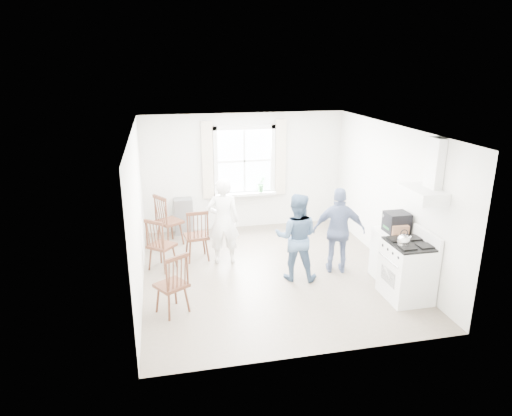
{
  "coord_description": "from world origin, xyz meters",
  "views": [
    {
      "loc": [
        -1.84,
        -7.3,
        3.65
      ],
      "look_at": [
        -0.22,
        0.2,
        1.18
      ],
      "focal_mm": 32.0,
      "sensor_mm": 36.0,
      "label": 1
    }
  ],
  "objects_px": {
    "windsor_chair_a": "(197,230)",
    "person_mid": "(296,237)",
    "windsor_chair_c": "(175,278)",
    "windsor_chair_b": "(157,240)",
    "person_left": "(223,221)",
    "low_cabinet": "(390,254)",
    "gas_stove": "(407,270)",
    "person_right": "(339,231)",
    "stereo_stack": "(397,222)"
  },
  "relations": [
    {
      "from": "person_mid",
      "to": "gas_stove",
      "type": "bearing_deg",
      "value": 165.58
    },
    {
      "from": "gas_stove",
      "to": "stereo_stack",
      "type": "relative_size",
      "value": 2.95
    },
    {
      "from": "windsor_chair_b",
      "to": "person_right",
      "type": "height_order",
      "value": "person_right"
    },
    {
      "from": "low_cabinet",
      "to": "stereo_stack",
      "type": "height_order",
      "value": "stereo_stack"
    },
    {
      "from": "low_cabinet",
      "to": "windsor_chair_b",
      "type": "relative_size",
      "value": 0.9
    },
    {
      "from": "windsor_chair_a",
      "to": "person_left",
      "type": "height_order",
      "value": "person_left"
    },
    {
      "from": "person_left",
      "to": "person_right",
      "type": "xyz_separation_m",
      "value": [
        1.96,
        -0.83,
        -0.04
      ]
    },
    {
      "from": "low_cabinet",
      "to": "person_right",
      "type": "bearing_deg",
      "value": 149.58
    },
    {
      "from": "gas_stove",
      "to": "windsor_chair_a",
      "type": "distance_m",
      "value": 3.79
    },
    {
      "from": "gas_stove",
      "to": "low_cabinet",
      "type": "height_order",
      "value": "gas_stove"
    },
    {
      "from": "gas_stove",
      "to": "windsor_chair_c",
      "type": "relative_size",
      "value": 1.13
    },
    {
      "from": "low_cabinet",
      "to": "person_mid",
      "type": "relative_size",
      "value": 0.58
    },
    {
      "from": "windsor_chair_b",
      "to": "person_mid",
      "type": "relative_size",
      "value": 0.65
    },
    {
      "from": "gas_stove",
      "to": "person_left",
      "type": "distance_m",
      "value": 3.34
    },
    {
      "from": "low_cabinet",
      "to": "person_left",
      "type": "bearing_deg",
      "value": 154.88
    },
    {
      "from": "person_right",
      "to": "person_left",
      "type": "bearing_deg",
      "value": -6.8
    },
    {
      "from": "stereo_stack",
      "to": "windsor_chair_c",
      "type": "distance_m",
      "value": 3.78
    },
    {
      "from": "gas_stove",
      "to": "windsor_chair_b",
      "type": "bearing_deg",
      "value": 154.54
    },
    {
      "from": "person_left",
      "to": "person_right",
      "type": "height_order",
      "value": "person_left"
    },
    {
      "from": "windsor_chair_b",
      "to": "windsor_chair_c",
      "type": "height_order",
      "value": "windsor_chair_b"
    },
    {
      "from": "stereo_stack",
      "to": "windsor_chair_a",
      "type": "xyz_separation_m",
      "value": [
        -3.24,
        1.49,
        -0.44
      ]
    },
    {
      "from": "person_mid",
      "to": "person_right",
      "type": "height_order",
      "value": "person_right"
    },
    {
      "from": "windsor_chair_a",
      "to": "stereo_stack",
      "type": "bearing_deg",
      "value": -24.77
    },
    {
      "from": "windsor_chair_a",
      "to": "windsor_chair_c",
      "type": "height_order",
      "value": "windsor_chair_a"
    },
    {
      "from": "windsor_chair_b",
      "to": "person_right",
      "type": "distance_m",
      "value": 3.25
    },
    {
      "from": "stereo_stack",
      "to": "person_right",
      "type": "relative_size",
      "value": 0.24
    },
    {
      "from": "low_cabinet",
      "to": "windsor_chair_a",
      "type": "bearing_deg",
      "value": 156.13
    },
    {
      "from": "person_left",
      "to": "windsor_chair_a",
      "type": "bearing_deg",
      "value": -8.56
    },
    {
      "from": "windsor_chair_b",
      "to": "person_right",
      "type": "bearing_deg",
      "value": -12.27
    },
    {
      "from": "windsor_chair_c",
      "to": "windsor_chair_b",
      "type": "bearing_deg",
      "value": 98.5
    },
    {
      "from": "person_left",
      "to": "gas_stove",
      "type": "bearing_deg",
      "value": 151.01
    },
    {
      "from": "low_cabinet",
      "to": "person_left",
      "type": "distance_m",
      "value": 3.04
    },
    {
      "from": "windsor_chair_b",
      "to": "person_left",
      "type": "bearing_deg",
      "value": 6.4
    },
    {
      "from": "low_cabinet",
      "to": "person_right",
      "type": "relative_size",
      "value": 0.57
    },
    {
      "from": "stereo_stack",
      "to": "windsor_chair_b",
      "type": "relative_size",
      "value": 0.38
    },
    {
      "from": "windsor_chair_a",
      "to": "person_mid",
      "type": "relative_size",
      "value": 0.66
    },
    {
      "from": "low_cabinet",
      "to": "windsor_chair_b",
      "type": "height_order",
      "value": "windsor_chair_b"
    },
    {
      "from": "stereo_stack",
      "to": "windsor_chair_a",
      "type": "relative_size",
      "value": 0.37
    },
    {
      "from": "gas_stove",
      "to": "windsor_chair_a",
      "type": "relative_size",
      "value": 1.09
    },
    {
      "from": "low_cabinet",
      "to": "windsor_chair_c",
      "type": "relative_size",
      "value": 0.91
    },
    {
      "from": "windsor_chair_c",
      "to": "person_mid",
      "type": "relative_size",
      "value": 0.64
    },
    {
      "from": "windsor_chair_a",
      "to": "person_left",
      "type": "bearing_deg",
      "value": -16.21
    },
    {
      "from": "low_cabinet",
      "to": "person_right",
      "type": "distance_m",
      "value": 0.96
    },
    {
      "from": "low_cabinet",
      "to": "windsor_chair_c",
      "type": "height_order",
      "value": "windsor_chair_c"
    },
    {
      "from": "windsor_chair_a",
      "to": "person_right",
      "type": "height_order",
      "value": "person_right"
    },
    {
      "from": "windsor_chair_c",
      "to": "person_right",
      "type": "height_order",
      "value": "person_right"
    },
    {
      "from": "low_cabinet",
      "to": "windsor_chair_b",
      "type": "xyz_separation_m",
      "value": [
        -3.95,
        1.15,
        0.16
      ]
    },
    {
      "from": "gas_stove",
      "to": "low_cabinet",
      "type": "bearing_deg",
      "value": 84.32
    },
    {
      "from": "windsor_chair_a",
      "to": "windsor_chair_b",
      "type": "height_order",
      "value": "windsor_chair_a"
    },
    {
      "from": "windsor_chair_b",
      "to": "low_cabinet",
      "type": "bearing_deg",
      "value": -16.2
    }
  ]
}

